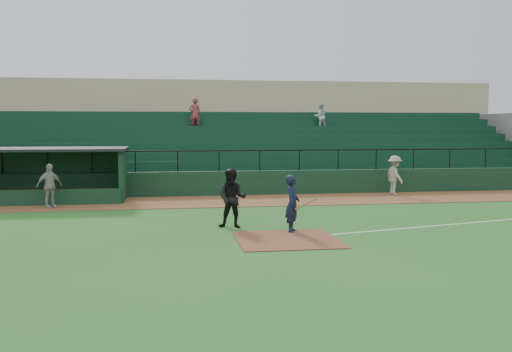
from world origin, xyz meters
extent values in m
plane|color=#245D1E|center=(0.00, 0.00, 0.00)|extent=(90.00, 90.00, 0.00)
cube|color=brown|center=(0.00, 8.00, 0.01)|extent=(40.00, 4.00, 0.03)
cube|color=brown|center=(0.00, -1.00, 0.01)|extent=(3.00, 3.00, 0.03)
cube|color=white|center=(8.00, 1.20, 0.01)|extent=(17.49, 4.44, 0.01)
cube|color=#10301D|center=(0.00, 10.20, 0.60)|extent=(36.00, 0.35, 1.20)
cylinder|color=black|center=(0.00, 10.20, 2.20)|extent=(36.00, 0.06, 0.06)
cube|color=slate|center=(0.00, 15.10, 1.80)|extent=(36.00, 9.00, 3.60)
cube|color=#0E3622|center=(0.00, 14.60, 2.25)|extent=(34.56, 8.00, 4.05)
cube|color=tan|center=(0.00, 21.60, 3.20)|extent=(38.00, 3.00, 6.40)
cube|color=slate|center=(0.00, 19.60, 3.70)|extent=(36.00, 2.00, 0.20)
imported|color=silver|center=(5.91, 16.90, 3.97)|extent=(0.80, 0.62, 1.64)
imported|color=brown|center=(-1.81, 16.90, 4.11)|extent=(0.70, 0.46, 1.91)
cube|color=#10301D|center=(-9.75, 10.40, 1.15)|extent=(8.50, 0.20, 2.30)
cube|color=#10301D|center=(-5.50, 9.10, 1.15)|extent=(0.20, 2.60, 2.30)
cube|color=black|center=(-9.75, 9.10, 2.36)|extent=(8.90, 3.20, 0.12)
cube|color=olive|center=(-9.75, 10.00, 0.25)|extent=(7.65, 0.40, 0.50)
cube|color=#10301D|center=(-9.75, 7.75, 0.35)|extent=(8.50, 0.12, 0.70)
imported|color=black|center=(0.42, 0.17, 0.92)|extent=(0.65, 0.78, 1.84)
cylinder|color=olive|center=(0.82, -0.03, 0.95)|extent=(0.79, 0.34, 0.35)
imported|color=black|center=(-1.38, 1.28, 0.99)|extent=(1.15, 1.01, 1.99)
imported|color=#9D9793|center=(7.50, 8.96, 0.99)|extent=(0.86, 1.32, 1.92)
imported|color=#A49F9A|center=(-8.31, 6.96, 0.94)|extent=(1.14, 0.96, 1.82)
camera|label=1|loc=(-3.52, -17.46, 3.39)|focal=40.09mm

